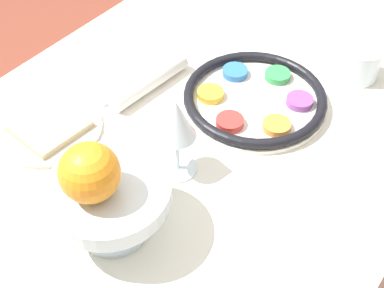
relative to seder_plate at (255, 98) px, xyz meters
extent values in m
cube|color=silver|center=(0.06, -0.05, -0.40)|extent=(1.26, 0.83, 0.77)
cylinder|color=silver|center=(0.00, 0.00, -0.01)|extent=(0.28, 0.28, 0.01)
torus|color=black|center=(0.00, 0.00, 0.00)|extent=(0.28, 0.28, 0.02)
cylinder|color=red|center=(0.09, 0.00, 0.00)|extent=(0.05, 0.05, 0.01)
cylinder|color=orange|center=(0.04, 0.08, 0.00)|extent=(0.05, 0.05, 0.01)
cylinder|color=#844299|center=(-0.04, 0.08, 0.00)|extent=(0.05, 0.05, 0.01)
cylinder|color=#33934C|center=(-0.09, 0.00, 0.00)|extent=(0.05, 0.05, 0.01)
cylinder|color=#2D6BB7|center=(-0.04, -0.08, 0.00)|extent=(0.05, 0.05, 0.01)
cylinder|color=gold|center=(0.04, -0.08, 0.00)|extent=(0.05, 0.05, 0.01)
cylinder|color=silver|center=(0.23, -0.02, -0.01)|extent=(0.07, 0.07, 0.00)
cylinder|color=silver|center=(0.23, -0.02, 0.03)|extent=(0.01, 0.01, 0.08)
cone|color=silver|center=(0.23, -0.02, 0.10)|extent=(0.07, 0.07, 0.07)
cylinder|color=silver|center=(0.39, -0.02, -0.01)|extent=(0.11, 0.11, 0.01)
cylinder|color=silver|center=(0.39, -0.02, 0.03)|extent=(0.03, 0.03, 0.07)
cylinder|color=silver|center=(0.39, -0.02, 0.08)|extent=(0.19, 0.19, 0.03)
sphere|color=orange|center=(0.41, -0.02, 0.14)|extent=(0.09, 0.09, 0.09)
cylinder|color=beige|center=(0.30, -0.27, -0.01)|extent=(0.20, 0.20, 0.01)
cube|color=#D1B784|center=(0.30, -0.27, 0.00)|extent=(0.13, 0.13, 0.01)
cylinder|color=white|center=(0.09, -0.20, 0.01)|extent=(0.20, 0.06, 0.04)
cylinder|color=silver|center=(-0.20, 0.13, 0.02)|extent=(0.08, 0.08, 0.07)
cube|color=silver|center=(0.11, -0.24, -0.01)|extent=(0.16, 0.02, 0.01)
camera|label=1|loc=(0.71, 0.38, 0.69)|focal=50.00mm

